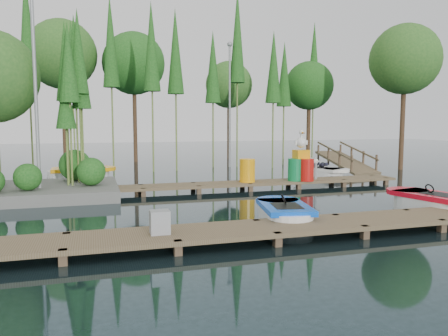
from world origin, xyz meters
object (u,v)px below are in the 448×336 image
object	(u,v)px
boat_red	(432,204)
drum_cluster	(302,166)
boat_yellow_far	(80,174)
island	(14,106)
utility_cabinet	(160,222)
boat_blue	(284,215)
yellow_barrel	(247,170)

from	to	relation	value
boat_red	drum_cluster	xyz separation A→B (m)	(-1.39, 5.55, 0.63)
boat_yellow_far	drum_cluster	world-z (taller)	drum_cluster
island	utility_cabinet	distance (m)	9.10
boat_blue	utility_cabinet	xyz separation A→B (m)	(-3.39, -1.18, 0.30)
yellow_barrel	drum_cluster	distance (m)	2.30
boat_red	utility_cabinet	distance (m)	8.25
boat_red	yellow_barrel	size ratio (longest dim) A/B	3.22
drum_cluster	utility_cabinet	bearing A→B (deg)	-134.61
boat_yellow_far	drum_cluster	xyz separation A→B (m)	(8.65, -4.56, 0.59)
boat_yellow_far	yellow_barrel	bearing A→B (deg)	-16.45
utility_cabinet	yellow_barrel	distance (m)	8.30
boat_yellow_far	yellow_barrel	size ratio (longest dim) A/B	3.27
yellow_barrel	island	bearing A→B (deg)	174.59
drum_cluster	boat_yellow_far	bearing A→B (deg)	152.18
island	boat_yellow_far	world-z (taller)	island
boat_yellow_far	drum_cluster	size ratio (longest dim) A/B	1.46
island	boat_yellow_far	size ratio (longest dim) A/B	2.27
boat_red	boat_yellow_far	world-z (taller)	boat_yellow_far
island	boat_red	bearing A→B (deg)	-28.38
utility_cabinet	drum_cluster	xyz separation A→B (m)	(6.75, 6.85, 0.35)
boat_red	utility_cabinet	world-z (taller)	boat_red
boat_blue	boat_red	bearing A→B (deg)	12.15
boat_red	island	bearing A→B (deg)	138.28
island	yellow_barrel	world-z (taller)	island
boat_yellow_far	boat_blue	bearing A→B (deg)	-44.40
boat_blue	utility_cabinet	bearing A→B (deg)	-150.09
utility_cabinet	boat_blue	bearing A→B (deg)	19.15
boat_blue	yellow_barrel	size ratio (longest dim) A/B	2.97
boat_red	drum_cluster	distance (m)	5.76
boat_red	drum_cluster	bearing A→B (deg)	90.70
island	utility_cabinet	bearing A→B (deg)	-63.48
island	boat_blue	distance (m)	10.26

